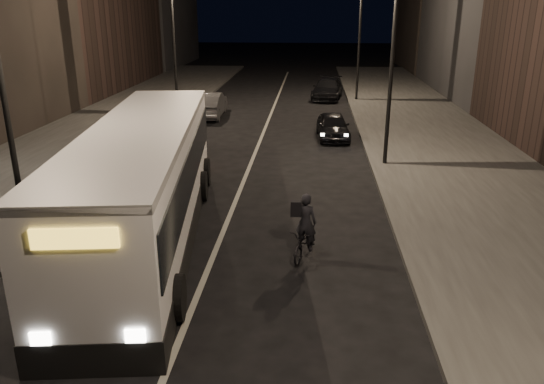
% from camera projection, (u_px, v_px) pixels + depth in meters
% --- Properties ---
extents(ground, '(180.00, 180.00, 0.00)m').
position_uv_depth(ground, '(186.00, 323.00, 11.17)').
color(ground, black).
rests_on(ground, ground).
extents(sidewalk_right, '(7.00, 70.00, 0.16)m').
position_uv_depth(sidewalk_right, '(444.00, 153.00, 23.70)').
color(sidewalk_right, '#353532').
rests_on(sidewalk_right, ground).
extents(sidewalk_left, '(7.00, 70.00, 0.16)m').
position_uv_depth(sidewalk_left, '(76.00, 146.00, 24.92)').
color(sidewalk_left, '#353532').
rests_on(sidewalk_left, ground).
extents(streetlight_right_mid, '(1.20, 0.44, 8.12)m').
position_uv_depth(streetlight_right_mid, '(387.00, 32.00, 20.29)').
color(streetlight_right_mid, black).
rests_on(streetlight_right_mid, sidewalk_right).
extents(streetlight_right_far, '(1.20, 0.44, 8.12)m').
position_uv_depth(streetlight_right_far, '(356.00, 21.00, 35.34)').
color(streetlight_right_far, black).
rests_on(streetlight_right_far, sidewalk_right).
extents(streetlight_left_near, '(1.20, 0.44, 8.12)m').
position_uv_depth(streetlight_left_near, '(5.00, 46.00, 13.53)').
color(streetlight_left_near, black).
rests_on(streetlight_left_near, sidewalk_left).
extents(streetlight_left_far, '(1.20, 0.44, 8.12)m').
position_uv_depth(streetlight_left_far, '(177.00, 23.00, 30.46)').
color(streetlight_left_far, black).
rests_on(streetlight_left_far, sidewalk_left).
extents(city_bus, '(4.11, 12.46, 3.30)m').
position_uv_depth(city_bus, '(145.00, 178.00, 14.70)').
color(city_bus, white).
rests_on(city_bus, ground).
extents(cyclist_on_bicycle, '(1.01, 1.71, 1.86)m').
position_uv_depth(cyclist_on_bicycle, '(305.00, 236.00, 13.86)').
color(cyclist_on_bicycle, black).
rests_on(cyclist_on_bicycle, ground).
extents(car_near, '(1.76, 3.82, 1.27)m').
position_uv_depth(car_near, '(333.00, 126.00, 26.52)').
color(car_near, black).
rests_on(car_near, ground).
extents(car_mid, '(1.75, 4.64, 1.51)m').
position_uv_depth(car_mid, '(209.00, 105.00, 31.59)').
color(car_mid, '#3F3F42').
rests_on(car_mid, ground).
extents(car_far, '(2.55, 5.03, 1.40)m').
position_uv_depth(car_far, '(327.00, 89.00, 37.92)').
color(car_far, black).
rests_on(car_far, ground).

